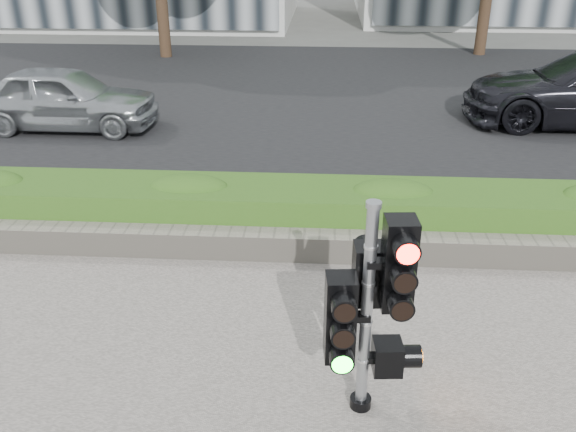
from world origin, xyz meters
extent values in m
plane|color=#51514C|center=(0.00, 0.00, 0.00)|extent=(120.00, 120.00, 0.00)
cube|color=black|center=(0.00, 10.00, 0.01)|extent=(60.00, 13.00, 0.02)
cube|color=gray|center=(0.00, 3.15, 0.06)|extent=(60.00, 0.25, 0.12)
cube|color=gray|center=(0.00, 1.90, 0.20)|extent=(12.00, 0.32, 0.34)
cube|color=#5F932D|center=(0.00, 2.55, 0.37)|extent=(12.00, 1.00, 0.68)
cylinder|color=black|center=(0.97, -0.71, 0.08)|extent=(0.19, 0.19, 0.09)
cylinder|color=gray|center=(0.97, -0.71, 0.99)|extent=(0.10, 0.10, 1.92)
cylinder|color=gray|center=(0.97, -0.71, 1.98)|extent=(0.12, 0.12, 0.05)
cube|color=#FF1107|center=(1.19, -0.72, 1.49)|extent=(0.26, 0.26, 0.77)
cube|color=#14E51E|center=(0.76, -0.75, 0.99)|extent=(0.26, 0.26, 0.77)
cube|color=black|center=(0.98, -0.49, 1.25)|extent=(0.26, 0.26, 0.53)
cube|color=orange|center=(1.17, -0.66, 0.55)|extent=(0.26, 0.26, 0.28)
imported|color=#A4A7AB|center=(-4.70, 6.99, 0.66)|extent=(3.75, 1.54, 1.27)
camera|label=1|loc=(0.59, -4.83, 3.86)|focal=38.00mm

